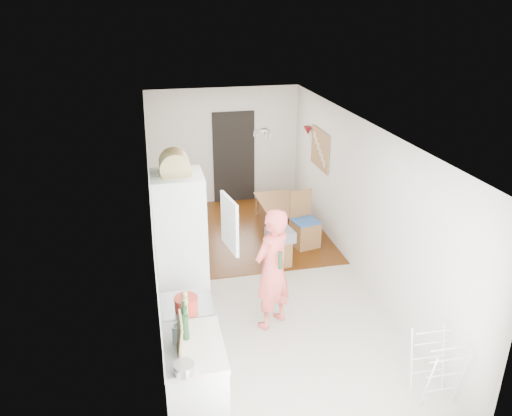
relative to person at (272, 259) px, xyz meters
name	(u,v)px	position (x,y,z in m)	size (l,w,h in m)	color
room_shell	(261,209)	(0.11, 1.14, 0.24)	(3.20, 7.00, 2.50)	beige
floor	(261,281)	(0.11, 1.14, -1.01)	(3.20, 7.00, 0.01)	#BEB8A1
wood_floor_overlay	(239,232)	(0.11, 2.99, -1.00)	(3.20, 3.30, 0.01)	#5A2A0B
sage_wall_panel	(155,241)	(-1.48, -0.86, 0.84)	(0.02, 3.00, 1.30)	slate
tile_splashback	(163,329)	(-1.47, -1.41, 0.14)	(0.02, 1.90, 0.50)	black
doorway_recess	(234,158)	(0.31, 4.62, -0.01)	(0.90, 0.04, 2.00)	black
base_cabinet	(195,382)	(-1.19, -1.41, -0.58)	(0.60, 0.90, 0.86)	silver
worktop	(193,347)	(-1.19, -1.41, -0.12)	(0.62, 0.92, 0.06)	silver
range_cooker	(189,338)	(-1.19, -0.66, -0.57)	(0.60, 0.60, 0.88)	silver
cooker_top	(186,305)	(-1.19, -0.66, -0.11)	(0.60, 0.60, 0.04)	#BDBDC0
fridge_housing	(181,251)	(-1.16, 0.36, 0.06)	(0.66, 0.66, 2.15)	silver
fridge_door	(230,224)	(-0.55, 0.06, 0.54)	(0.56, 0.04, 0.70)	silver
fridge_interior	(203,216)	(-0.85, 0.36, 0.54)	(0.02, 0.52, 0.66)	white
pinboard	(320,149)	(1.69, 3.04, 0.54)	(0.03, 0.90, 0.70)	tan
pinboard_frame	(319,149)	(1.68, 3.04, 0.54)	(0.01, 0.94, 0.74)	#8F5C34
wall_sconce	(308,130)	(1.65, 3.69, 0.74)	(0.18, 0.18, 0.16)	maroon
person	(272,259)	(0.00, 0.00, 0.00)	(0.74, 0.48, 2.02)	#E85753
dining_table	(282,216)	(0.98, 3.09, -0.80)	(1.19, 0.66, 0.42)	#8F5C34
dining_chair	(305,220)	(1.17, 2.16, -0.50)	(0.43, 0.43, 1.02)	#8F5C34
stool	(278,253)	(0.51, 1.58, -0.78)	(0.35, 0.35, 0.46)	#8F5C34
grey_drape	(280,235)	(0.54, 1.58, -0.45)	(0.41, 0.41, 0.18)	gray
drying_rack	(436,369)	(1.42, -1.75, -0.61)	(0.41, 0.38, 0.81)	silver
bread_bin	(175,165)	(-1.17, 0.39, 1.24)	(0.40, 0.38, 0.21)	tan
red_casserole	(186,304)	(-1.20, -0.78, -0.01)	(0.27, 0.27, 0.16)	red
steel_pan	(184,368)	(-1.31, -1.81, -0.04)	(0.20, 0.20, 0.10)	#BDBDC0
held_bottle	(280,260)	(0.06, -0.18, 0.07)	(0.05, 0.05, 0.24)	#1C401F
bottle_a	(186,327)	(-1.24, -1.30, 0.05)	(0.07, 0.07, 0.28)	#1C401F
bottle_b	(185,318)	(-1.24, -1.14, 0.05)	(0.06, 0.06, 0.28)	#1C401F
bottle_c	(176,335)	(-1.34, -1.35, 0.01)	(0.08, 0.08, 0.19)	silver
pepper_mill_front	(185,315)	(-1.23, -1.06, 0.03)	(0.07, 0.07, 0.25)	tan
pepper_mill_back	(185,306)	(-1.21, -0.89, 0.03)	(0.06, 0.06, 0.24)	tan
chopping_boards	(179,335)	(-1.32, -1.48, 0.10)	(0.04, 0.27, 0.37)	tan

